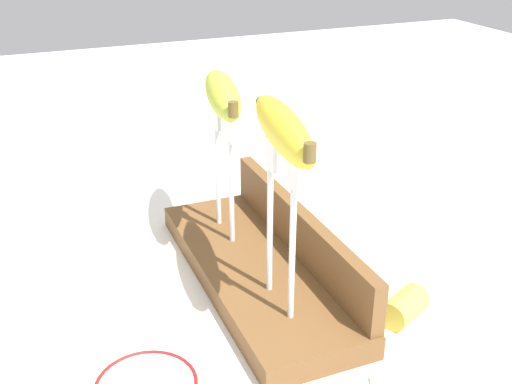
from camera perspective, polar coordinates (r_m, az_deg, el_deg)
ground_plane at (r=0.83m, az=0.00°, el=-8.08°), size 3.00×3.00×0.00m
wooden_board at (r=0.82m, az=0.00°, el=-7.23°), size 0.39×0.14×0.03m
board_backstop at (r=0.82m, az=3.96°, el=-3.57°), size 0.38×0.02×0.06m
fork_stand_left at (r=0.84m, az=-2.93°, el=2.86°), size 0.08×0.01×0.18m
fork_stand_right at (r=0.68m, az=2.30°, el=-2.08°), size 0.09×0.01×0.19m
banana_raised_left at (r=0.81m, az=-3.07°, el=8.90°), size 0.20×0.08×0.04m
banana_raised_right at (r=0.64m, az=2.45°, el=5.79°), size 0.20×0.07×0.04m
banana_chunk_far at (r=0.77m, az=13.35°, el=-10.07°), size 0.06×0.07×0.04m
wire_coil at (r=0.69m, az=-9.96°, el=-16.74°), size 0.11×0.11×0.00m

